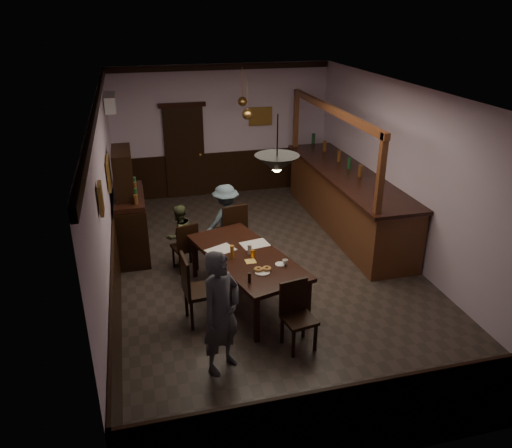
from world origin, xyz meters
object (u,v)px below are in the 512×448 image
object	(u,v)px
dining_table	(246,259)
soda_can	(253,254)
chair_far_right	(233,229)
sideboard	(130,213)
chair_side	(195,287)
pendant_brass_mid	(247,114)
bar_counter	(346,199)
chair_near	(297,312)
chair_far_left	(186,245)
person_standing	(221,313)
pendant_brass_far	(242,102)
coffee_cup	(285,262)
person_seated_right	(226,219)
pendant_iron	(277,164)
person_seated_left	(180,235)

from	to	relation	value
dining_table	soda_can	world-z (taller)	soda_can
chair_far_right	sideboard	xyz separation A→B (m)	(-1.73, 0.68, 0.20)
chair_side	soda_can	bearing A→B (deg)	-75.25
sideboard	pendant_brass_mid	world-z (taller)	pendant_brass_mid
chair_far_right	bar_counter	distance (m)	2.59
chair_near	pendant_brass_mid	bearing A→B (deg)	76.43
chair_far_left	bar_counter	distance (m)	3.49
bar_counter	person_standing	bearing A→B (deg)	-131.60
chair_side	pendant_brass_far	world-z (taller)	pendant_brass_far
dining_table	sideboard	world-z (taller)	sideboard
chair_near	coffee_cup	size ratio (longest dim) A/B	11.55
person_standing	sideboard	bearing A→B (deg)	70.05
person_seated_right	pendant_brass_far	xyz separation A→B (m)	(0.85, 2.32, 1.65)
person_standing	pendant_iron	bearing A→B (deg)	3.52
bar_counter	pendant_brass_far	size ratio (longest dim) A/B	5.44
pendant_iron	person_standing	bearing A→B (deg)	-140.63
chair_far_left	person_seated_right	size ratio (longest dim) A/B	0.68
chair_far_right	bar_counter	world-z (taller)	bar_counter
chair_near	pendant_brass_far	xyz separation A→B (m)	(0.47, 5.21, 1.79)
dining_table	person_seated_left	size ratio (longest dim) A/B	2.17
person_seated_left	bar_counter	world-z (taller)	bar_counter
dining_table	pendant_brass_far	size ratio (longest dim) A/B	2.95
chair_side	person_seated_left	distance (m)	1.80
person_seated_right	pendant_iron	world-z (taller)	pendant_iron
coffee_cup	pendant_brass_mid	bearing A→B (deg)	70.44
person_seated_right	coffee_cup	size ratio (longest dim) A/B	16.31
sideboard	chair_far_right	bearing A→B (deg)	-21.43
coffee_cup	soda_can	world-z (taller)	soda_can
chair_near	pendant_iron	distance (m)	1.95
pendant_iron	pendant_brass_mid	xyz separation A→B (m)	(0.43, 3.41, -0.09)
person_seated_left	person_seated_right	xyz separation A→B (m)	(0.86, 0.25, 0.10)
chair_far_right	coffee_cup	size ratio (longest dim) A/B	13.22
chair_far_right	person_seated_left	size ratio (longest dim) A/B	0.96
chair_near	pendant_brass_mid	size ratio (longest dim) A/B	1.14
person_standing	coffee_cup	bearing A→B (deg)	7.00
bar_counter	sideboard	bearing A→B (deg)	-178.62
coffee_cup	sideboard	xyz separation A→B (m)	(-2.13, 2.46, -0.02)
bar_counter	pendant_iron	bearing A→B (deg)	-128.83
chair_far_left	person_seated_left	xyz separation A→B (m)	(-0.08, 0.26, 0.07)
person_seated_right	pendant_brass_far	world-z (taller)	pendant_brass_far
person_seated_left	bar_counter	size ratio (longest dim) A/B	0.25
chair_side	pendant_brass_mid	size ratio (longest dim) A/B	1.31
pendant_iron	pendant_brass_mid	distance (m)	3.43
person_standing	pendant_brass_mid	distance (m)	4.58
dining_table	chair_far_left	size ratio (longest dim) A/B	2.71
chair_far_left	pendant_iron	size ratio (longest dim) A/B	1.22
bar_counter	pendant_brass_far	bearing A→B (deg)	132.88
person_seated_right	bar_counter	distance (m)	2.59
pendant_iron	chair_side	bearing A→B (deg)	162.78
chair_near	chair_far_left	bearing A→B (deg)	106.63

